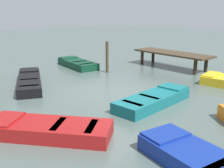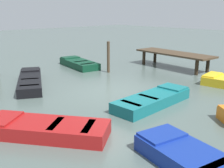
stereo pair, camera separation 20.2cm
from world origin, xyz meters
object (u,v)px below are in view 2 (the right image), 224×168
(rowboat_black, at_px, (30,81))
(rowboat_red, at_px, (46,128))
(rowboat_teal, at_px, (153,100))
(rowboat_blue, at_px, (203,166))
(rowboat_dark_green, at_px, (79,63))
(mooring_piling_near_right, at_px, (108,57))
(dock_segment, at_px, (174,55))

(rowboat_black, height_order, rowboat_red, same)
(rowboat_teal, distance_m, rowboat_blue, 4.50)
(rowboat_black, relative_size, rowboat_dark_green, 1.22)
(rowboat_dark_green, relative_size, mooring_piling_near_right, 1.93)
(mooring_piling_near_right, bearing_deg, rowboat_red, -54.78)
(rowboat_black, distance_m, mooring_piling_near_right, 4.62)
(rowboat_dark_green, height_order, rowboat_blue, same)
(rowboat_teal, height_order, rowboat_blue, same)
(mooring_piling_near_right, bearing_deg, rowboat_dark_green, -173.16)
(rowboat_dark_green, relative_size, rowboat_red, 0.97)
(rowboat_teal, relative_size, rowboat_blue, 0.99)
(rowboat_red, bearing_deg, rowboat_black, -58.91)
(rowboat_red, height_order, mooring_piling_near_right, mooring_piling_near_right)
(rowboat_black, xyz_separation_m, rowboat_dark_green, (-1.89, 4.25, 0.00))
(dock_segment, relative_size, rowboat_red, 1.46)
(rowboat_teal, relative_size, rowboat_black, 0.86)
(dock_segment, relative_size, rowboat_black, 1.23)
(rowboat_black, relative_size, rowboat_red, 1.18)
(rowboat_teal, xyz_separation_m, rowboat_blue, (3.55, -2.76, 0.00))
(rowboat_dark_green, distance_m, rowboat_red, 9.65)
(dock_segment, relative_size, mooring_piling_near_right, 2.90)
(rowboat_teal, bearing_deg, rowboat_dark_green, 71.46)
(rowboat_dark_green, bearing_deg, mooring_piling_near_right, -163.64)
(dock_segment, bearing_deg, rowboat_blue, -48.44)
(rowboat_blue, distance_m, rowboat_red, 4.27)
(rowboat_blue, bearing_deg, rowboat_red, 31.71)
(dock_segment, distance_m, rowboat_dark_green, 5.90)
(dock_segment, xyz_separation_m, rowboat_black, (-2.34, -8.30, -0.61))
(rowboat_black, bearing_deg, rowboat_red, -174.66)
(dock_segment, relative_size, rowboat_blue, 1.42)
(rowboat_teal, height_order, mooring_piling_near_right, mooring_piling_near_right)
(dock_segment, height_order, rowboat_dark_green, dock_segment)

